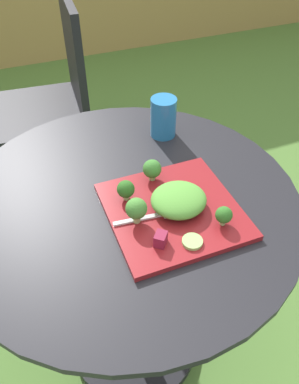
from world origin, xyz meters
TOP-DOWN VIEW (x-y plane):
  - ground_plane at (0.00, 0.00)m, footprint 12.00×12.00m
  - patio_table at (0.00, 0.00)m, footprint 0.81×0.81m
  - patio_chair at (-0.02, 0.94)m, footprint 0.48×0.48m
  - salad_plate at (0.08, -0.09)m, footprint 0.28×0.28m
  - drinking_glass at (0.18, 0.21)m, footprint 0.07×0.07m
  - fork at (0.03, -0.09)m, footprint 0.15×0.03m
  - lettuce_mound at (0.09, -0.09)m, footprint 0.12×0.12m
  - broccoli_floret_0 at (-0.01, -0.02)m, footprint 0.04×0.04m
  - broccoli_floret_1 at (-0.01, -0.09)m, footprint 0.05×0.05m
  - broccoli_floret_2 at (0.16, -0.17)m, footprint 0.04×0.04m
  - broccoli_floret_3 at (0.07, 0.02)m, footprint 0.04×0.04m
  - cucumber_slice_0 at (0.07, -0.19)m, footprint 0.04×0.04m
  - beet_chunk_0 at (0.01, -0.17)m, footprint 0.04×0.04m

SIDE VIEW (x-z plane):
  - ground_plane at x=0.00m, z-range 0.00..0.00m
  - patio_table at x=0.00m, z-range 0.07..0.79m
  - patio_chair at x=-0.02m, z-range 0.08..0.98m
  - salad_plate at x=0.08m, z-range 0.72..0.73m
  - fork at x=0.03m, z-range 0.73..0.74m
  - cucumber_slice_0 at x=0.07m, z-range 0.73..0.74m
  - beet_chunk_0 at x=0.01m, z-range 0.73..0.76m
  - lettuce_mound at x=0.09m, z-range 0.73..0.78m
  - broccoli_floret_2 at x=0.16m, z-range 0.73..0.78m
  - broccoli_floret_0 at x=-0.01m, z-range 0.73..0.78m
  - broccoli_floret_3 at x=0.07m, z-range 0.74..0.79m
  - drinking_glass at x=0.18m, z-range 0.71..0.82m
  - broccoli_floret_1 at x=-0.01m, z-range 0.74..0.80m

